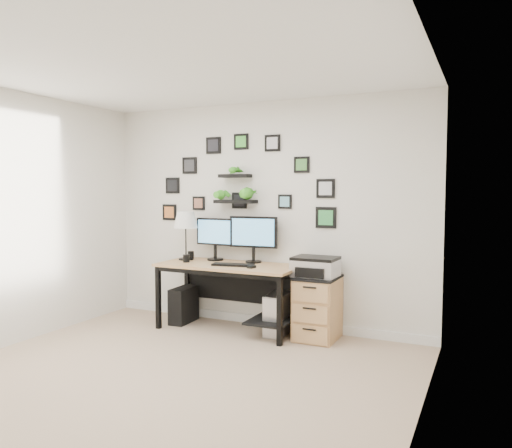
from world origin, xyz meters
The scene contains 14 objects.
room centered at (0.00, 1.98, 0.05)m, with size 4.00×4.00×4.00m.
desk centered at (-0.21, 1.67, 0.63)m, with size 1.60×0.70×0.75m.
monitor_left centered at (-0.54, 1.84, 1.04)m, with size 0.49×0.20×0.50m.
monitor_right centered at (-0.05, 1.86, 1.07)m, with size 0.57×0.20×0.53m.
keyboard centered at (-0.15, 1.55, 0.76)m, with size 0.46×0.15×0.02m, color black.
mouse centered at (0.11, 1.49, 0.76)m, with size 0.06×0.09×0.03m, color black.
table_lamp centered at (-0.88, 1.73, 1.22)m, with size 0.28×0.28×0.58m.
mug centered at (-0.76, 1.56, 0.79)m, with size 0.08×0.08×0.09m, color black.
pen_cup centered at (-0.86, 1.80, 0.80)m, with size 0.07×0.07×0.10m, color black.
pc_tower_black centered at (-0.89, 1.68, 0.21)m, with size 0.19×0.42×0.42m, color black.
pc_tower_grey centered at (0.33, 1.70, 0.23)m, with size 0.22×0.46×0.45m.
file_cabinet centered at (0.78, 1.72, 0.34)m, with size 0.43×0.53×0.67m.
printer centered at (0.75, 1.72, 0.78)m, with size 0.46×0.38×0.21m.
wall_decor centered at (-0.27, 1.93, 1.65)m, with size 2.28×0.18×1.08m.
Camera 1 is at (2.41, -3.28, 1.60)m, focal length 35.00 mm.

